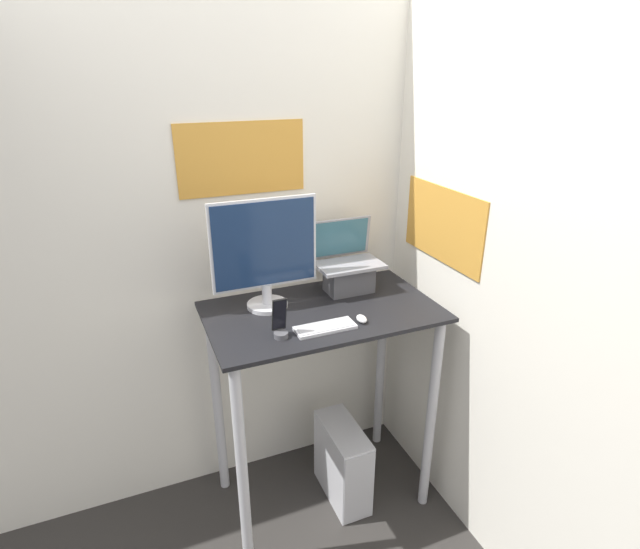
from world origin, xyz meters
The scene contains 10 objects.
ground_plane centered at (0.00, 0.00, 0.00)m, with size 12.00×12.00×0.00m, color #2D2B28.
wall_back centered at (0.00, 0.72, 1.30)m, with size 6.00×0.06×2.60m.
wall_side_right centered at (0.62, 0.00, 1.30)m, with size 0.06×6.00×2.60m.
desk centered at (0.00, 0.32, 0.87)m, with size 1.08×0.63×1.13m.
laptop centered at (0.20, 0.47, 1.24)m, with size 0.32×0.23×0.35m.
monitor centered at (-0.23, 0.45, 1.39)m, with size 0.49×0.19×0.52m.
keyboard centered at (-0.06, 0.14, 1.14)m, with size 0.27×0.10×0.02m.
mouse centered at (0.12, 0.14, 1.15)m, with size 0.04×0.07×0.03m.
cell_phone centered at (-0.26, 0.15, 1.19)m, with size 0.06×0.07×0.18m.
computer_tower centered at (0.10, 0.27, 0.22)m, with size 0.17×0.40×0.44m.
Camera 1 is at (-0.81, -1.61, 2.18)m, focal length 28.00 mm.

